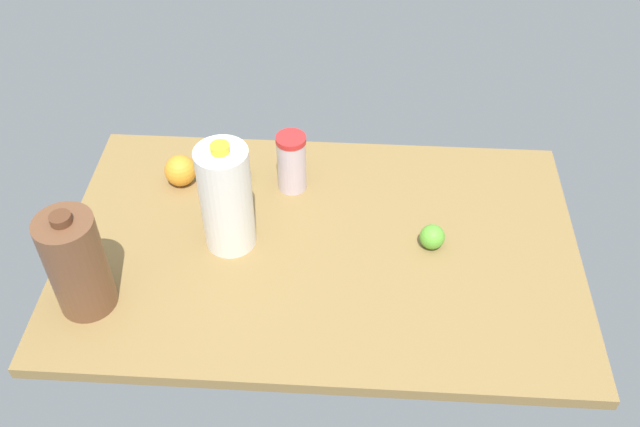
{
  "coord_description": "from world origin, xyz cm",
  "views": [
    {
      "loc": [
        -6.86,
        113.63,
        124.26
      ],
      "look_at": [
        0.0,
        0.0,
        13.0
      ],
      "focal_mm": 40.0,
      "sensor_mm": 36.0,
      "label": 1
    }
  ],
  "objects_px": {
    "milk_jug": "(226,198)",
    "lime_by_jug": "(238,169)",
    "chocolate_milk_jug": "(77,264)",
    "lime_loose": "(432,237)",
    "tumbler_cup": "(292,162)",
    "orange_far_back": "(180,170)"
  },
  "relations": [
    {
      "from": "milk_jug",
      "to": "lime_by_jug",
      "type": "relative_size",
      "value": 4.52
    },
    {
      "from": "chocolate_milk_jug",
      "to": "lime_loose",
      "type": "xyz_separation_m",
      "value": [
        -0.75,
        -0.21,
        -0.09
      ]
    },
    {
      "from": "tumbler_cup",
      "to": "chocolate_milk_jug",
      "type": "height_order",
      "value": "chocolate_milk_jug"
    },
    {
      "from": "orange_far_back",
      "to": "lime_loose",
      "type": "xyz_separation_m",
      "value": [
        -0.62,
        0.18,
        -0.01
      ]
    },
    {
      "from": "chocolate_milk_jug",
      "to": "lime_loose",
      "type": "bearing_deg",
      "value": -164.23
    },
    {
      "from": "tumbler_cup",
      "to": "lime_loose",
      "type": "bearing_deg",
      "value": 151.37
    },
    {
      "from": "lime_by_jug",
      "to": "lime_loose",
      "type": "relative_size",
      "value": 1.08
    },
    {
      "from": "milk_jug",
      "to": "orange_far_back",
      "type": "distance_m",
      "value": 0.27
    },
    {
      "from": "tumbler_cup",
      "to": "lime_loose",
      "type": "distance_m",
      "value": 0.39
    },
    {
      "from": "chocolate_milk_jug",
      "to": "lime_by_jug",
      "type": "relative_size",
      "value": 4.11
    },
    {
      "from": "tumbler_cup",
      "to": "lime_by_jug",
      "type": "xyz_separation_m",
      "value": [
        0.14,
        -0.02,
        -0.05
      ]
    },
    {
      "from": "tumbler_cup",
      "to": "lime_loose",
      "type": "height_order",
      "value": "tumbler_cup"
    },
    {
      "from": "tumbler_cup",
      "to": "chocolate_milk_jug",
      "type": "xyz_separation_m",
      "value": [
        0.41,
        0.4,
        0.04
      ]
    },
    {
      "from": "tumbler_cup",
      "to": "chocolate_milk_jug",
      "type": "bearing_deg",
      "value": 44.34
    },
    {
      "from": "tumbler_cup",
      "to": "milk_jug",
      "type": "distance_m",
      "value": 0.24
    },
    {
      "from": "lime_loose",
      "to": "milk_jug",
      "type": "bearing_deg",
      "value": 1.42
    },
    {
      "from": "orange_far_back",
      "to": "tumbler_cup",
      "type": "bearing_deg",
      "value": -179.69
    },
    {
      "from": "tumbler_cup",
      "to": "chocolate_milk_jug",
      "type": "distance_m",
      "value": 0.57
    },
    {
      "from": "tumbler_cup",
      "to": "lime_by_jug",
      "type": "relative_size",
      "value": 2.5
    },
    {
      "from": "orange_far_back",
      "to": "milk_jug",
      "type": "bearing_deg",
      "value": 128.48
    },
    {
      "from": "chocolate_milk_jug",
      "to": "milk_jug",
      "type": "bearing_deg",
      "value": -144.49
    },
    {
      "from": "lime_by_jug",
      "to": "chocolate_milk_jug",
      "type": "bearing_deg",
      "value": 57.69
    }
  ]
}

